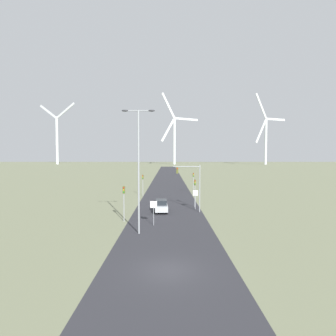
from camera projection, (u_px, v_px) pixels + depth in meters
name	position (u px, v px, depth m)	size (l,w,h in m)	color
ground_plane	(168.00, 270.00, 18.95)	(600.00, 600.00, 0.00)	#757A5B
road_surface	(168.00, 188.00, 66.89)	(10.00, 240.00, 0.01)	#2D2D33
streetlamp	(139.00, 159.00, 27.33)	(3.45, 0.32, 13.01)	#93999E
stop_sign_near	(154.00, 208.00, 30.86)	(0.81, 0.07, 2.90)	#93999E
stop_sign_far	(195.00, 196.00, 40.23)	(0.81, 0.07, 2.89)	#93999E
traffic_light_post_near_left	(124.00, 196.00, 32.62)	(0.28, 0.33, 4.43)	#93999E
traffic_light_post_near_right	(195.00, 187.00, 41.71)	(0.28, 0.34, 4.42)	#93999E
traffic_light_post_mid_left	(143.00, 180.00, 52.97)	(0.28, 0.33, 4.33)	#93999E
traffic_light_post_mid_right	(193.00, 178.00, 56.67)	(0.28, 0.33, 4.48)	#93999E
traffic_light_mast_overhead	(191.00, 179.00, 37.97)	(3.92, 0.35, 6.90)	#93999E
car_approaching	(161.00, 206.00, 38.16)	(2.01, 4.19, 1.83)	#B7BCC1
wind_turbine_far_left	(57.00, 135.00, 232.51)	(38.30, 19.01, 54.34)	silver
wind_turbine_left	(174.00, 135.00, 230.85)	(33.44, 16.38, 61.98)	silver
wind_turbine_center	(266.00, 135.00, 228.50)	(32.98, 18.00, 60.80)	silver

